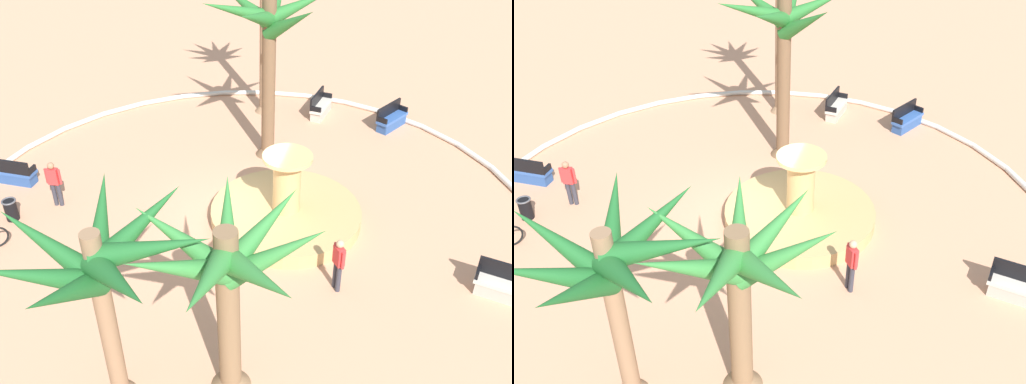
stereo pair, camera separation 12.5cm
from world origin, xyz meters
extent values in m
plane|color=tan|center=(0.00, 0.00, 0.00)|extent=(80.00, 80.00, 0.00)
torus|color=silver|center=(0.00, 0.00, 0.10)|extent=(18.99, 18.99, 0.20)
cylinder|color=tan|center=(-0.21, 1.34, 0.23)|extent=(4.76, 4.76, 0.45)
cylinder|color=#19567F|center=(-0.21, 1.34, 0.19)|extent=(4.19, 4.19, 0.34)
cylinder|color=tan|center=(-0.21, 1.34, 1.36)|extent=(0.86, 0.86, 1.82)
cylinder|color=#E0B370|center=(-0.21, 1.34, 2.33)|extent=(1.52, 1.52, 0.12)
cylinder|color=brown|center=(-4.09, -0.30, 2.93)|extent=(0.48, 0.48, 5.86)
cone|color=brown|center=(-4.09, -0.30, 0.25)|extent=(0.92, 0.92, 0.50)
cone|color=#28702D|center=(-2.98, -0.44, 5.50)|extent=(2.46, 0.86, 1.26)
cone|color=#28702D|center=(-3.52, 0.54, 5.28)|extent=(1.77, 2.22, 1.66)
cone|color=#28702D|center=(-4.75, 0.61, 5.51)|extent=(1.88, 2.27, 1.24)
cone|color=#28702D|center=(-5.19, -0.31, 5.46)|extent=(2.40, 0.59, 1.33)
cone|color=#28702D|center=(-4.56, -1.28, 5.44)|extent=(1.53, 2.40, 1.37)
cone|color=#28702D|center=(-3.46, -1.22, 5.53)|extent=(1.82, 2.31, 1.20)
cylinder|color=#8E6B4C|center=(7.17, -0.68, 2.30)|extent=(0.39, 0.39, 4.60)
cone|color=#1E6028|center=(8.16, -0.68, 4.00)|extent=(2.26, 0.56, 1.67)
cone|color=#1E6028|center=(7.85, 0.18, 4.24)|extent=(1.91, 2.20, 1.25)
cone|color=#1E6028|center=(6.93, 0.41, 4.31)|extent=(1.05, 2.44, 1.12)
cone|color=#1E6028|center=(6.21, -0.19, 4.20)|extent=(2.35, 1.57, 1.32)
cone|color=#1E6028|center=(6.20, -1.05, 4.11)|extent=(2.37, 1.35, 1.48)
cone|color=#1E6028|center=(7.10, -1.69, 4.04)|extent=(0.73, 2.32, 1.61)
cone|color=#1E6028|center=(7.88, -1.36, 4.00)|extent=(2.02, 1.96, 1.68)
cylinder|color=#8E6B4C|center=(-7.59, -1.39, 3.44)|extent=(0.43, 0.43, 6.87)
cone|color=#8E6B4C|center=(-7.59, -1.39, 0.25)|extent=(0.81, 0.81, 0.50)
cylinder|color=brown|center=(6.27, 1.63, 2.23)|extent=(0.49, 0.49, 4.47)
cone|color=brown|center=(6.27, 1.63, 0.25)|extent=(0.93, 0.93, 0.50)
cone|color=#337F38|center=(7.34, 1.66, 4.18)|extent=(2.30, 0.62, 1.11)
cone|color=#337F38|center=(6.96, 2.43, 4.13)|extent=(1.91, 2.10, 1.20)
cone|color=#337F38|center=(6.00, 2.54, 3.89)|extent=(1.17, 2.25, 1.63)
cone|color=#337F38|center=(5.39, 2.11, 4.01)|extent=(2.24, 1.57, 1.43)
cone|color=#337F38|center=(5.35, 1.34, 3.93)|extent=(2.28, 1.19, 1.56)
cone|color=#337F38|center=(6.15, 0.65, 3.97)|extent=(0.83, 2.28, 1.49)
cone|color=#337F38|center=(6.95, 0.92, 3.97)|extent=(1.94, 2.00, 1.50)
cube|color=#335BA8|center=(-7.54, 4.01, 0.45)|extent=(1.65, 1.19, 0.12)
cube|color=black|center=(-7.64, 3.83, 0.75)|extent=(1.45, 0.82, 0.50)
cube|color=#2B4E8F|center=(-7.54, 4.01, 0.20)|extent=(1.52, 1.10, 0.39)
cube|color=black|center=(-8.20, 4.36, 0.59)|extent=(0.28, 0.43, 0.24)
cube|color=black|center=(-6.87, 3.66, 0.59)|extent=(0.28, 0.43, 0.24)
cube|color=beige|center=(-7.86, 1.03, 0.45)|extent=(1.65, 0.70, 0.12)
cube|color=black|center=(-7.89, 0.82, 0.75)|extent=(1.60, 0.29, 0.50)
cube|color=#B6ADA0|center=(-7.86, 1.03, 0.20)|extent=(1.52, 0.65, 0.39)
cube|color=black|center=(-8.60, 1.13, 0.59)|extent=(0.14, 0.46, 0.24)
cube|color=black|center=(-7.12, 0.93, 0.59)|extent=(0.14, 0.46, 0.24)
cube|color=beige|center=(1.58, 7.79, 0.45)|extent=(0.81, 1.67, 0.12)
cube|color=black|center=(1.37, 7.83, 0.75)|extent=(0.40, 1.58, 0.50)
cube|color=#B6ADA0|center=(1.58, 7.79, 0.20)|extent=(0.74, 1.53, 0.39)
cube|color=black|center=(1.43, 7.06, 0.59)|extent=(0.46, 0.17, 0.24)
cube|color=#335BA8|center=(0.24, -8.30, 0.45)|extent=(0.55, 1.61, 0.12)
cube|color=black|center=(0.45, -8.29, 0.75)|extent=(0.13, 1.60, 0.50)
cube|color=#2B4E8F|center=(0.24, -8.30, 0.20)|extent=(0.50, 1.48, 0.39)
cube|color=black|center=(0.22, -7.55, 0.59)|extent=(0.45, 0.09, 0.24)
cylinder|color=black|center=(2.15, -7.06, 0.35)|extent=(0.40, 0.40, 0.70)
torus|color=#4C4C51|center=(2.15, -7.06, 0.70)|extent=(0.46, 0.46, 0.06)
cylinder|color=#33333D|center=(1.06, -6.16, 0.42)|extent=(0.14, 0.14, 0.84)
cylinder|color=#33333D|center=(1.03, -5.98, 0.42)|extent=(0.14, 0.14, 0.84)
cube|color=red|center=(1.05, -6.07, 1.12)|extent=(0.25, 0.37, 0.56)
sphere|color=#9E7051|center=(1.05, -6.07, 1.52)|extent=(0.22, 0.22, 0.22)
cylinder|color=red|center=(1.08, -6.29, 1.12)|extent=(0.09, 0.09, 0.53)
cylinder|color=red|center=(1.01, -5.85, 1.12)|extent=(0.09, 0.09, 0.53)
cylinder|color=#33333D|center=(2.53, 3.47, 0.45)|extent=(0.14, 0.14, 0.89)
cylinder|color=#33333D|center=(2.39, 3.35, 0.45)|extent=(0.14, 0.14, 0.89)
cube|color=red|center=(2.46, 3.41, 1.17)|extent=(0.39, 0.37, 0.56)
sphere|color=tan|center=(2.46, 3.41, 1.57)|extent=(0.22, 0.22, 0.22)
cylinder|color=red|center=(2.63, 3.54, 1.17)|extent=(0.09, 0.09, 0.53)
cylinder|color=red|center=(2.29, 3.28, 1.17)|extent=(0.09, 0.09, 0.53)
camera|label=1|loc=(14.30, 4.53, 11.13)|focal=40.63mm
camera|label=2|loc=(14.26, 4.65, 11.13)|focal=40.63mm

